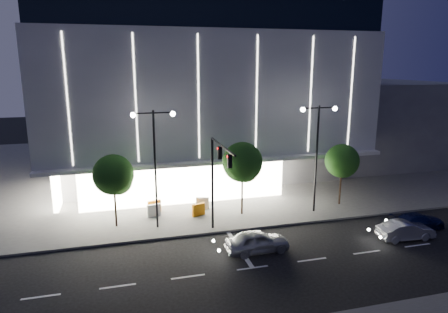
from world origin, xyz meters
name	(u,v)px	position (x,y,z in m)	size (l,w,h in m)	color
ground	(215,261)	(0.00, 0.00, 0.00)	(160.00, 160.00, 0.00)	black
sidewalk_museum	(208,165)	(5.00, 24.00, 0.07)	(70.00, 40.00, 0.15)	#474747
museum	(193,90)	(2.98, 22.31, 9.27)	(30.00, 25.80, 18.00)	#4C4C51
annex_building	(361,119)	(26.00, 24.00, 5.00)	(16.00, 20.00, 10.00)	#4C4C51
traffic_mast	(217,170)	(1.00, 3.34, 5.03)	(0.33, 5.89, 7.07)	black
street_lamp_west	(155,152)	(-3.00, 6.00, 5.96)	(3.16, 0.36, 9.00)	black
street_lamp_east	(317,143)	(10.00, 6.00, 5.96)	(3.16, 0.36, 9.00)	black
tree_left	(114,177)	(-5.97, 7.02, 4.03)	(3.02, 3.02, 5.72)	black
tree_mid	(243,164)	(4.03, 7.02, 4.33)	(3.25, 3.25, 6.15)	black
tree_right	(342,163)	(13.03, 7.02, 3.88)	(2.91, 2.91, 5.51)	black
car_lead	(257,241)	(3.00, 0.49, 0.73)	(1.73, 4.30, 1.47)	#A1A4A9
car_second	(406,230)	(13.86, -0.38, 0.66)	(1.40, 4.02, 1.33)	#BBBDC3
car_third	(418,221)	(16.03, 0.93, 0.61)	(1.70, 4.19, 1.22)	#121743
barrier_a	(154,206)	(-2.92, 9.22, 0.65)	(1.10, 0.25, 1.00)	orange
barrier_b	(154,210)	(-3.06, 8.30, 0.65)	(1.10, 0.25, 1.00)	white
barrier_c	(198,210)	(0.46, 7.51, 0.65)	(1.10, 0.25, 1.00)	orange
barrier_d	(202,203)	(1.11, 8.99, 0.65)	(1.10, 0.25, 1.00)	silver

